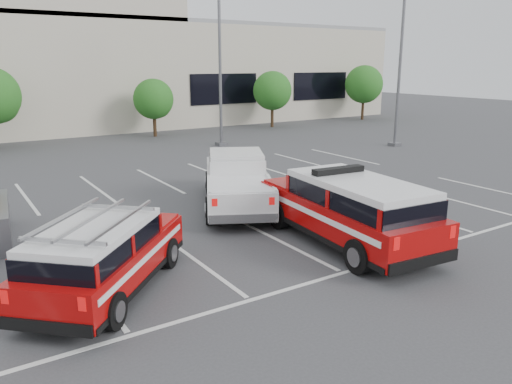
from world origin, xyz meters
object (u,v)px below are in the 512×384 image
tree_right (273,92)px  convention_building (48,67)px  fire_chief_suv (347,214)px  light_pole_mid (220,60)px  ladder_suv (105,261)px  white_pickup (237,185)px  tree_far_right (364,86)px  tree_mid_right (154,100)px  light_pole_right (400,60)px

tree_right → convention_building: bearing=146.6°
tree_right → fire_chief_suv: 27.10m
light_pole_mid → fire_chief_suv: size_ratio=1.64×
convention_building → fire_chief_suv: bearing=-87.7°
fire_chief_suv → ladder_suv: bearing=-179.3°
fire_chief_suv → white_pickup: fire_chief_suv is taller
convention_building → fire_chief_suv: (1.32, -33.19, -3.85)m
tree_right → fire_chief_suv: size_ratio=0.71×
tree_right → tree_far_right: 10.00m
tree_far_right → ladder_suv: size_ratio=1.01×
fire_chief_suv → tree_mid_right: bearing=86.7°
fire_chief_suv → tree_far_right: bearing=50.1°
convention_building → white_pickup: bearing=-88.6°
convention_building → light_pole_mid: 17.27m
light_pole_mid → fire_chief_suv: bearing=-107.6°
convention_building → ladder_suv: convention_building is taller
convention_building → tree_mid_right: convention_building is taller
tree_right → ladder_suv: 30.61m
light_pole_right → fire_chief_suv: light_pole_right is taller
white_pickup → tree_right: bearing=79.5°
ladder_suv → light_pole_right: bearing=70.2°
ladder_suv → tree_far_right: bearing=80.2°
tree_mid_right → convention_building: bearing=116.6°
white_pickup → fire_chief_suv: bearing=-55.7°
convention_building → light_pole_right: 26.99m
tree_right → white_pickup: tree_right is taller
fire_chief_suv → ladder_suv: fire_chief_suv is taller
fire_chief_suv → ladder_suv: (-6.70, 0.55, -0.11)m
white_pickup → ladder_suv: bearing=-116.2°
tree_mid_right → light_pole_mid: (1.91, -6.05, 2.68)m
tree_right → ladder_suv: tree_right is taller
light_pole_right → white_pickup: (-15.13, -6.27, -4.43)m
light_pole_mid → white_pickup: 14.42m
tree_far_right → fire_chief_suv: tree_far_right is taller
tree_far_right → white_pickup: (-24.22, -18.32, -2.29)m
convention_building → light_pole_right: bearing=-54.1°
tree_mid_right → ladder_suv: 25.09m
light_pole_right → ladder_suv: size_ratio=2.13×
ladder_suv → white_pickup: bearing=79.7°
tree_far_right → light_pole_mid: (-18.09, -6.05, 2.14)m
convention_building → tree_right: (14.91, -9.82, -1.95)m
convention_building → light_pole_mid: convention_building is taller
tree_far_right → ladder_suv: tree_far_right is taller
light_pole_mid → tree_mid_right: bearing=107.5°
tree_mid_right → ladder_suv: tree_mid_right is taller
ladder_suv → convention_building: bearing=123.9°
tree_right → light_pole_right: 12.32m
light_pole_mid → tree_far_right: bearing=18.5°
convention_building → ladder_suv: 33.31m
light_pole_right → tree_mid_right: bearing=132.2°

